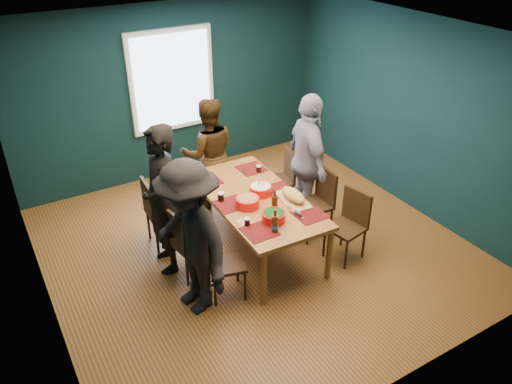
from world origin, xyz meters
TOP-DOWN VIEW (x-y plane):
  - room at (0.00, 0.27)m, footprint 5.01×5.01m
  - dining_table at (-0.01, -0.03)m, footprint 1.09×2.08m
  - chair_left_far at (-1.02, 0.69)m, footprint 0.45×0.45m
  - chair_left_mid at (-0.99, -0.06)m, footprint 0.47×0.47m
  - chair_left_near at (-0.80, -0.58)m, footprint 0.48×0.48m
  - chair_right_far at (0.88, 0.68)m, footprint 0.48×0.48m
  - chair_right_mid at (0.90, -0.14)m, footprint 0.44×0.44m
  - chair_right_near at (0.94, -0.73)m, footprint 0.48×0.48m
  - person_far_left at (-1.10, 0.23)m, footprint 0.52×0.72m
  - person_back at (0.00, 1.28)m, footprint 0.94×0.83m
  - person_right at (0.95, 0.20)m, footprint 0.71×1.16m
  - person_near_left at (-1.12, -0.59)m, footprint 0.85×1.25m
  - bowl_salad at (-0.19, -0.17)m, footprint 0.29×0.29m
  - bowl_dumpling at (0.09, 0.00)m, footprint 0.28×0.28m
  - bowl_herbs at (-0.10, -0.59)m, footprint 0.27×0.27m
  - cutting_board at (0.34, -0.34)m, footprint 0.33×0.65m
  - small_bowl at (-0.37, 0.64)m, footprint 0.17×0.17m
  - beer_bottle_a at (-0.20, -0.77)m, footprint 0.08×0.08m
  - beer_bottle_b at (0.02, -0.42)m, footprint 0.07×0.07m
  - cola_glass_a at (-0.40, -0.52)m, footprint 0.07×0.07m
  - cola_glass_b at (0.36, -0.38)m, footprint 0.07×0.07m
  - cola_glass_c at (0.37, 0.51)m, footprint 0.07×0.07m
  - cola_glass_d at (-0.41, 0.10)m, footprint 0.08×0.08m
  - napkin_a at (0.34, 0.00)m, footprint 0.16×0.16m
  - napkin_b at (-0.40, -0.44)m, footprint 0.13×0.13m
  - napkin_c at (0.30, -0.69)m, footprint 0.17×0.17m

SIDE VIEW (x-z plane):
  - chair_left_near at x=-0.80m, z-range 0.07..0.95m
  - chair_right_far at x=0.88m, z-range 0.07..0.96m
  - chair_right_near at x=0.94m, z-range 0.07..0.97m
  - chair_left_mid at x=-0.99m, z-range 0.07..0.98m
  - chair_right_mid at x=0.90m, z-range 0.08..1.01m
  - chair_left_far at x=-1.02m, z-range 0.08..1.02m
  - dining_table at x=-0.01m, z-range 0.32..1.09m
  - napkin_b at x=-0.40m, z-range 0.78..0.78m
  - napkin_a at x=0.34m, z-range 0.78..0.78m
  - napkin_c at x=0.30m, z-range 0.78..0.78m
  - small_bowl at x=-0.37m, z-range 0.78..0.85m
  - person_back at x=0.00m, z-range 0.00..1.63m
  - cola_glass_a at x=-0.40m, z-range 0.78..0.87m
  - cola_glass_c at x=0.37m, z-range 0.78..0.88m
  - cola_glass_b at x=0.36m, z-range 0.78..0.88m
  - cola_glass_d at x=-0.41m, z-range 0.78..0.89m
  - bowl_herbs at x=-0.10m, z-range 0.78..0.90m
  - bowl_dumpling at x=0.09m, z-range 0.71..0.97m
  - bowl_salad at x=-0.19m, z-range 0.78..0.90m
  - cutting_board at x=0.34m, z-range 0.77..0.91m
  - beer_bottle_a at x=-0.20m, z-range 0.74..1.02m
  - beer_bottle_b at x=0.02m, z-range 0.75..1.03m
  - person_near_left at x=-1.12m, z-range 0.00..1.79m
  - person_right at x=0.95m, z-range 0.00..1.85m
  - person_far_left at x=-1.10m, z-range 0.00..1.85m
  - room at x=0.00m, z-range 0.01..2.73m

